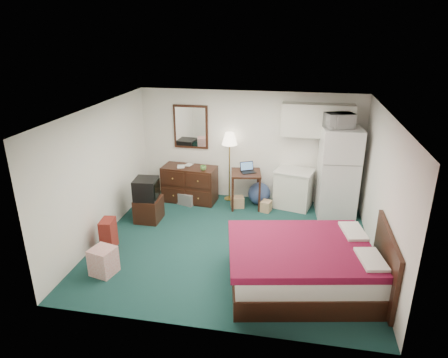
% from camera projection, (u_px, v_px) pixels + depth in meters
% --- Properties ---
extents(floor, '(5.00, 4.50, 0.01)m').
position_uv_depth(floor, '(232.00, 244.00, 7.43)').
color(floor, '#122A2A').
rests_on(floor, ground).
extents(ceiling, '(5.00, 4.50, 0.01)m').
position_uv_depth(ceiling, '(233.00, 111.00, 6.53)').
color(ceiling, white).
rests_on(ceiling, walls).
extents(walls, '(5.01, 4.51, 2.50)m').
position_uv_depth(walls, '(233.00, 182.00, 6.98)').
color(walls, white).
rests_on(walls, floor).
extents(mirror, '(0.80, 0.06, 1.00)m').
position_uv_depth(mirror, '(191.00, 127.00, 9.11)').
color(mirror, white).
rests_on(mirror, walls).
extents(upper_cabinets, '(1.50, 0.35, 0.70)m').
position_uv_depth(upper_cabinets, '(317.00, 120.00, 8.38)').
color(upper_cabinets, silver).
rests_on(upper_cabinets, walls).
extents(headboard, '(0.06, 1.56, 1.00)m').
position_uv_depth(headboard, '(385.00, 263.00, 5.87)').
color(headboard, '#35150C').
rests_on(headboard, walls).
extents(dresser, '(1.25, 0.65, 0.83)m').
position_uv_depth(dresser, '(190.00, 184.00, 9.16)').
color(dresser, '#35150C').
rests_on(dresser, floor).
extents(floor_lamp, '(0.37, 0.37, 1.60)m').
position_uv_depth(floor_lamp, '(229.00, 167.00, 9.10)').
color(floor_lamp, gold).
rests_on(floor_lamp, floor).
extents(desk, '(0.74, 0.74, 0.81)m').
position_uv_depth(desk, '(246.00, 189.00, 8.88)').
color(desk, '#35150C').
rests_on(desk, floor).
extents(exercise_ball, '(0.63, 0.63, 0.51)m').
position_uv_depth(exercise_ball, '(259.00, 193.00, 9.04)').
color(exercise_ball, '#334779').
rests_on(exercise_ball, floor).
extents(kitchen_counter, '(0.88, 0.74, 0.83)m').
position_uv_depth(kitchen_counter, '(293.00, 189.00, 8.85)').
color(kitchen_counter, silver).
rests_on(kitchen_counter, floor).
extents(fridge, '(0.84, 0.84, 1.90)m').
position_uv_depth(fridge, '(338.00, 172.00, 8.34)').
color(fridge, silver).
rests_on(fridge, floor).
extents(bed, '(2.46, 2.08, 0.70)m').
position_uv_depth(bed, '(302.00, 266.00, 6.15)').
color(bed, '#5A071F').
rests_on(bed, floor).
extents(tv_stand, '(0.50, 0.54, 0.49)m').
position_uv_depth(tv_stand, '(149.00, 209.00, 8.29)').
color(tv_stand, '#35150C').
rests_on(tv_stand, floor).
extents(suitcase, '(0.27, 0.38, 0.58)m').
position_uv_depth(suitcase, '(108.00, 234.00, 7.20)').
color(suitcase, '#5C1512').
rests_on(suitcase, floor).
extents(retail_box, '(0.44, 0.44, 0.46)m').
position_uv_depth(retail_box, '(103.00, 261.00, 6.50)').
color(retail_box, white).
rests_on(retail_box, floor).
extents(file_bin, '(0.46, 0.39, 0.27)m').
position_uv_depth(file_bin, '(187.00, 198.00, 9.09)').
color(file_bin, slate).
rests_on(file_bin, floor).
extents(cardboard_box_a, '(0.34, 0.31, 0.24)m').
position_uv_depth(cardboard_box_a, '(237.00, 202.00, 8.93)').
color(cardboard_box_a, '#927353').
rests_on(cardboard_box_a, floor).
extents(cardboard_box_b, '(0.26, 0.28, 0.24)m').
position_uv_depth(cardboard_box_b, '(266.00, 206.00, 8.73)').
color(cardboard_box_b, '#927353').
rests_on(cardboard_box_b, floor).
extents(laptop, '(0.38, 0.36, 0.21)m').
position_uv_depth(laptop, '(248.00, 168.00, 8.68)').
color(laptop, black).
rests_on(laptop, desk).
extents(crt_tv, '(0.51, 0.54, 0.43)m').
position_uv_depth(crt_tv, '(146.00, 189.00, 8.12)').
color(crt_tv, black).
rests_on(crt_tv, tv_stand).
extents(microwave, '(0.62, 0.47, 0.37)m').
position_uv_depth(microwave, '(339.00, 119.00, 7.90)').
color(microwave, silver).
rests_on(microwave, fridge).
extents(book_a, '(0.17, 0.06, 0.23)m').
position_uv_depth(book_a, '(177.00, 162.00, 8.97)').
color(book_a, '#927353').
rests_on(book_a, dresser).
extents(book_b, '(0.16, 0.06, 0.21)m').
position_uv_depth(book_b, '(185.00, 161.00, 9.11)').
color(book_b, '#927353').
rests_on(book_b, dresser).
extents(mug, '(0.17, 0.15, 0.14)m').
position_uv_depth(mug, '(203.00, 167.00, 8.78)').
color(mug, '#578B43').
rests_on(mug, dresser).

